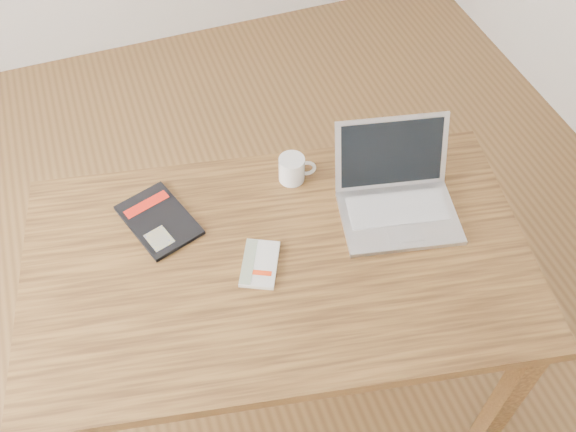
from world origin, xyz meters
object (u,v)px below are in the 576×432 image
object	(u,v)px
laptop	(396,194)
coffee_mug	(293,169)
black_guidebook	(159,220)
white_guidebook	(260,264)
desk	(279,276)

from	to	relation	value
laptop	coffee_mug	bearing A→B (deg)	153.17
black_guidebook	laptop	world-z (taller)	laptop
white_guidebook	coffee_mug	bearing A→B (deg)	80.12
white_guidebook	laptop	bearing A→B (deg)	34.95
laptop	black_guidebook	bearing A→B (deg)	177.54
desk	black_guidebook	distance (m)	0.39
white_guidebook	coffee_mug	distance (m)	0.34
desk	white_guidebook	size ratio (longest dim) A/B	8.44
desk	laptop	bearing A→B (deg)	20.62
laptop	white_guidebook	bearing A→B (deg)	-158.86
white_guidebook	black_guidebook	size ratio (longest dim) A/B	0.64
desk	laptop	xyz separation A→B (m)	(0.39, 0.07, 0.14)
white_guidebook	black_guidebook	world-z (taller)	same
white_guidebook	laptop	xyz separation A→B (m)	(0.45, 0.07, 0.04)
laptop	coffee_mug	world-z (taller)	laptop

